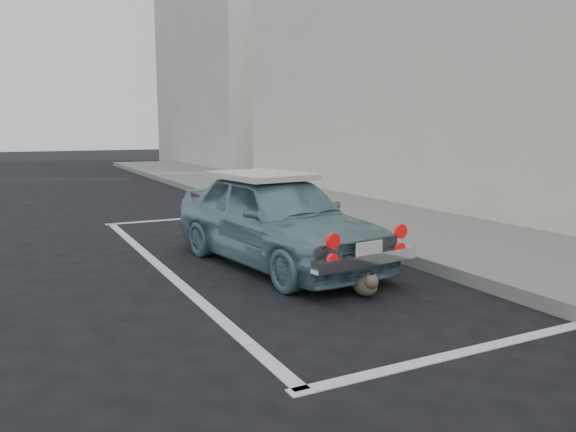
# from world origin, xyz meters

# --- Properties ---
(ground) EXTENTS (80.00, 80.00, 0.00)m
(ground) POSITION_xyz_m (0.00, 0.00, 0.00)
(ground) COLOR black
(ground) RESTS_ON ground
(sidewalk) EXTENTS (2.80, 40.00, 0.15)m
(sidewalk) POSITION_xyz_m (3.20, 2.00, 0.07)
(sidewalk) COLOR slate
(sidewalk) RESTS_ON ground
(shop_building) EXTENTS (3.50, 18.00, 7.00)m
(shop_building) POSITION_xyz_m (6.33, 4.00, 3.49)
(shop_building) COLOR beige
(shop_building) RESTS_ON ground
(building_far) EXTENTS (3.50, 10.00, 8.00)m
(building_far) POSITION_xyz_m (6.35, 20.00, 4.00)
(building_far) COLOR #AFA79F
(building_far) RESTS_ON ground
(pline_rear) EXTENTS (3.00, 0.12, 0.01)m
(pline_rear) POSITION_xyz_m (0.50, -0.50, 0.00)
(pline_rear) COLOR silver
(pline_rear) RESTS_ON ground
(pline_front) EXTENTS (3.00, 0.12, 0.01)m
(pline_front) POSITION_xyz_m (0.50, 6.50, 0.00)
(pline_front) COLOR silver
(pline_front) RESTS_ON ground
(pline_side) EXTENTS (0.12, 7.00, 0.01)m
(pline_side) POSITION_xyz_m (-0.90, 3.00, 0.00)
(pline_side) COLOR silver
(pline_side) RESTS_ON ground
(retro_coupe) EXTENTS (1.77, 3.49, 1.14)m
(retro_coupe) POSITION_xyz_m (0.41, 2.61, 0.58)
(retro_coupe) COLOR #6B8F99
(retro_coupe) RESTS_ON ground
(cat) EXTENTS (0.29, 0.50, 0.27)m
(cat) POSITION_xyz_m (0.64, 1.03, 0.12)
(cat) COLOR #64594C
(cat) RESTS_ON ground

